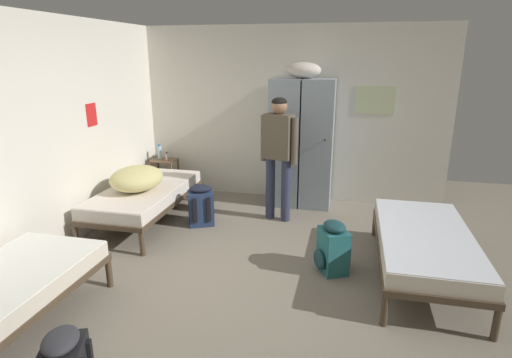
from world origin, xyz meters
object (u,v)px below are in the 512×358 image
object	(u,v)px
locker_bank	(302,141)
lotion_bottle	(167,157)
backpack_teal	(332,248)
shelf_unit	(165,173)
backpack_navy	(201,206)
bed_right	(425,242)
water_bottle	(160,152)
bed_left_rear	(145,195)
bedding_heap	(137,178)
person_traveler	(279,148)

from	to	relation	value
locker_bank	lotion_bottle	world-z (taller)	locker_bank
lotion_bottle	locker_bank	bearing A→B (deg)	1.67
backpack_teal	shelf_unit	bearing A→B (deg)	144.79
backpack_navy	backpack_teal	distance (m)	1.96
bed_right	water_bottle	size ratio (longest dim) A/B	7.98
bed_left_rear	lotion_bottle	xyz separation A→B (m)	(-0.18, 1.11, 0.25)
shelf_unit	lotion_bottle	xyz separation A→B (m)	(0.07, -0.04, 0.28)
bed_right	backpack_navy	bearing A→B (deg)	163.58
shelf_unit	bedding_heap	world-z (taller)	bedding_heap
shelf_unit	bedding_heap	bearing A→B (deg)	-80.40
person_traveler	lotion_bottle	bearing A→B (deg)	161.85
water_bottle	locker_bank	bearing A→B (deg)	0.03
locker_bank	person_traveler	size ratio (longest dim) A/B	1.25
water_bottle	backpack_navy	distance (m)	1.59
locker_bank	bed_left_rear	distance (m)	2.33
shelf_unit	person_traveler	bearing A→B (deg)	-18.60
bed_right	backpack_navy	size ratio (longest dim) A/B	3.45
bedding_heap	locker_bank	bearing A→B (deg)	33.32
bedding_heap	lotion_bottle	bearing A→B (deg)	96.71
shelf_unit	bed_left_rear	world-z (taller)	shelf_unit
person_traveler	backpack_navy	xyz separation A→B (m)	(-0.96, -0.41, -0.74)
bedding_heap	lotion_bottle	world-z (taller)	bedding_heap
bed_right	person_traveler	xyz separation A→B (m)	(-1.69, 1.19, 0.61)
bed_left_rear	locker_bank	bearing A→B (deg)	31.34
lotion_bottle	backpack_teal	size ratio (longest dim) A/B	0.25
locker_bank	person_traveler	bearing A→B (deg)	-107.83
bed_right	water_bottle	distance (m)	4.18
backpack_teal	bedding_heap	bearing A→B (deg)	165.08
water_bottle	person_traveler	bearing A→B (deg)	-18.42
bed_left_rear	shelf_unit	bearing A→B (deg)	102.26
lotion_bottle	person_traveler	bearing A→B (deg)	-18.15
person_traveler	lotion_bottle	size ratio (longest dim) A/B	12.03
shelf_unit	person_traveler	distance (m)	2.16
locker_bank	backpack_teal	size ratio (longest dim) A/B	3.76
shelf_unit	lotion_bottle	distance (m)	0.30
bed_right	shelf_unit	bearing A→B (deg)	153.12
bed_right	bed_left_rear	world-z (taller)	same
bed_left_rear	lotion_bottle	bearing A→B (deg)	99.21
locker_bank	shelf_unit	size ratio (longest dim) A/B	3.63
backpack_navy	lotion_bottle	bearing A→B (deg)	132.11
locker_bank	water_bottle	distance (m)	2.27
bed_left_rear	backpack_navy	xyz separation A→B (m)	(0.75, 0.08, -0.12)
locker_bank	water_bottle	xyz separation A→B (m)	(-2.25, -0.00, -0.29)
lotion_bottle	bed_right	bearing A→B (deg)	-26.82
bed_left_rear	backpack_navy	size ratio (longest dim) A/B	3.45
locker_bank	bed_right	world-z (taller)	locker_bank
water_bottle	bed_left_rear	bearing A→B (deg)	-74.25
locker_bank	backpack_teal	xyz separation A→B (m)	(0.58, -1.96, -0.71)
backpack_teal	bed_right	bearing A→B (deg)	6.00
bedding_heap	water_bottle	xyz separation A→B (m)	(-0.29, 1.29, 0.04)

